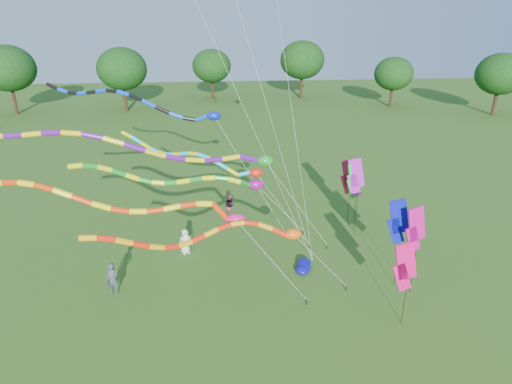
{
  "coord_description": "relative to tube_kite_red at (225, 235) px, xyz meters",
  "views": [
    {
      "loc": [
        -2.75,
        -16.56,
        13.1
      ],
      "look_at": [
        -0.77,
        3.58,
        4.8
      ],
      "focal_mm": 30.0,
      "sensor_mm": 36.0,
      "label": 1
    }
  ],
  "objects": [
    {
      "name": "banner_pole_magenta_a",
      "position": [
        7.74,
        -1.05,
        -1.41
      ],
      "size": [
        1.16,
        0.09,
        4.27
      ],
      "rotation": [
        0.0,
        0.0,
        0.01
      ],
      "color": "black",
      "rests_on": "ground"
    },
    {
      "name": "ground",
      "position": [
        2.49,
        0.25,
        -4.42
      ],
      "size": [
        160.0,
        160.0,
        0.0
      ],
      "primitive_type": "plane",
      "color": "#275416",
      "rests_on": "ground"
    },
    {
      "name": "tube_kite_blue",
      "position": [
        -4.34,
        10.17,
        3.8
      ],
      "size": [
        14.64,
        5.07,
        9.74
      ],
      "rotation": [
        0.0,
        0.0,
        -0.29
      ],
      "color": "black",
      "rests_on": "ground"
    },
    {
      "name": "tube_kite_red",
      "position": [
        0.0,
        0.0,
        0.0
      ],
      "size": [
        11.36,
        3.74,
        6.24
      ],
      "rotation": [
        0.0,
        0.0,
        0.26
      ],
      "color": "black",
      "rests_on": "ground"
    },
    {
      "name": "tube_kite_cyan",
      "position": [
        -0.99,
        8.54,
        0.67
      ],
      "size": [
        11.24,
        5.19,
        6.8
      ],
      "rotation": [
        0.0,
        0.0,
        -0.39
      ],
      "color": "black",
      "rests_on": "ground"
    },
    {
      "name": "person_a",
      "position": [
        -2.26,
        6.32,
        -3.64
      ],
      "size": [
        0.89,
        0.74,
        1.56
      ],
      "primitive_type": "imported",
      "rotation": [
        0.0,
        0.0,
        0.37
      ],
      "color": "silver",
      "rests_on": "ground"
    },
    {
      "name": "person_c",
      "position": [
        0.62,
        10.8,
        -3.51
      ],
      "size": [
        0.76,
        0.94,
        1.83
      ],
      "primitive_type": "imported",
      "rotation": [
        0.0,
        0.0,
        1.65
      ],
      "color": "#943651",
      "rests_on": "ground"
    },
    {
      "name": "banner_pole_magenta_b",
      "position": [
        9.2,
        1.25,
        -0.83
      ],
      "size": [
        1.16,
        0.27,
        4.85
      ],
      "rotation": [
        0.0,
        0.0,
        0.16
      ],
      "color": "black",
      "rests_on": "ground"
    },
    {
      "name": "banner_pole_violet",
      "position": [
        8.38,
        7.97,
        -0.58
      ],
      "size": [
        1.13,
        0.42,
        5.11
      ],
      "rotation": [
        0.0,
        0.0,
        -0.3
      ],
      "color": "black",
      "rests_on": "ground"
    },
    {
      "name": "tube_kite_green",
      "position": [
        -1.48,
        7.09,
        -0.05
      ],
      "size": [
        13.15,
        1.84,
        6.39
      ],
      "rotation": [
        0.0,
        0.0,
        0.13
      ],
      "color": "black",
      "rests_on": "ground"
    },
    {
      "name": "tube_kite_orange",
      "position": [
        -3.37,
        1.7,
        0.76
      ],
      "size": [
        14.06,
        1.9,
        7.06
      ],
      "rotation": [
        0.0,
        0.0,
        -0.14
      ],
      "color": "black",
      "rests_on": "ground"
    },
    {
      "name": "blue_nylon_heap",
      "position": [
        4.29,
        3.75,
        -4.23
      ],
      "size": [
        1.14,
        1.32,
        0.45
      ],
      "color": "#0D0B99",
      "rests_on": "ground"
    },
    {
      "name": "tree_ring",
      "position": [
        0.05,
        -1.3,
        1.36
      ],
      "size": [
        120.67,
        119.99,
        9.71
      ],
      "color": "#382314",
      "rests_on": "ground"
    },
    {
      "name": "banner_pole_red",
      "position": [
        8.4,
        9.51,
        -1.11
      ],
      "size": [
        1.16,
        0.27,
        4.57
      ],
      "rotation": [
        0.0,
        0.0,
        0.17
      ],
      "color": "black",
      "rests_on": "ground"
    },
    {
      "name": "banner_pole_blue_a",
      "position": [
        8.64,
        2.0,
        -0.76
      ],
      "size": [
        1.16,
        0.22,
        4.93
      ],
      "rotation": [
        0.0,
        0.0,
        -0.12
      ],
      "color": "black",
      "rests_on": "ground"
    },
    {
      "name": "tube_kite_purple",
      "position": [
        -3.08,
        5.73,
        2.18
      ],
      "size": [
        17.8,
        1.26,
        8.57
      ],
      "rotation": [
        0.0,
        0.0,
        0.01
      ],
      "color": "black",
      "rests_on": "ground"
    },
    {
      "name": "banner_pole_green",
      "position": [
        8.36,
        8.13,
        -0.85
      ],
      "size": [
        1.14,
        0.37,
        4.84
      ],
      "rotation": [
        0.0,
        0.0,
        0.25
      ],
      "color": "black",
      "rests_on": "ground"
    },
    {
      "name": "person_b",
      "position": [
        -5.69,
        2.56,
        -3.54
      ],
      "size": [
        0.74,
        0.61,
        1.75
      ],
      "primitive_type": "imported",
      "rotation": [
        0.0,
        0.0,
        -0.35
      ],
      "color": "#3B4253",
      "rests_on": "ground"
    }
  ]
}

